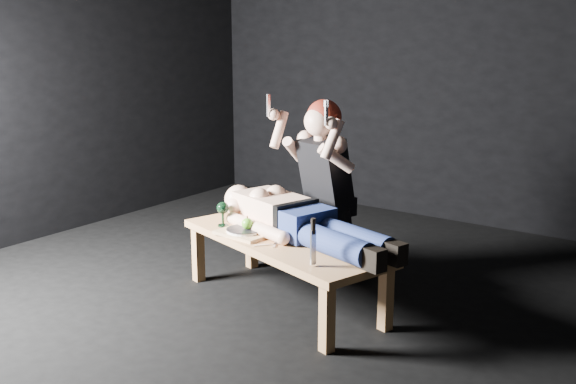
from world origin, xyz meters
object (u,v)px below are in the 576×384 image
object	(u,v)px
lying_man	(301,217)
goblet	(223,214)
carving_knife	(313,242)
kneeling_woman	(333,189)
table	(284,271)
serving_tray	(244,233)

from	to	relation	value
lying_man	goblet	size ratio (longest dim) A/B	9.24
lying_man	carving_knife	size ratio (longest dim) A/B	5.63
kneeling_woman	lying_man	bearing A→B (deg)	-68.79
kneeling_woman	goblet	bearing A→B (deg)	-117.02
carving_knife	table	bearing A→B (deg)	159.94
kneeling_woman	table	bearing A→B (deg)	-77.70
lying_man	carving_knife	world-z (taller)	carving_knife
serving_tray	lying_man	bearing A→B (deg)	28.16
goblet	carving_knife	xyz separation A→B (m)	(0.95, -0.31, 0.06)
kneeling_woman	goblet	distance (m)	0.80
lying_man	serving_tray	xyz separation A→B (m)	(-0.34, -0.18, -0.12)
lying_man	serving_tray	world-z (taller)	lying_man
goblet	serving_tray	bearing A→B (deg)	-15.46
lying_man	carving_knife	bearing A→B (deg)	-32.28
table	kneeling_woman	distance (m)	0.72
lying_man	kneeling_woman	xyz separation A→B (m)	(-0.05, 0.47, 0.09)
table	lying_man	distance (m)	0.38
table	carving_knife	bearing A→B (deg)	-20.06
table	carving_knife	size ratio (longest dim) A/B	5.48
lying_man	table	bearing A→B (deg)	-114.05
table	serving_tray	world-z (taller)	serving_tray
serving_tray	carving_knife	xyz separation A→B (m)	(0.71, -0.25, 0.13)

